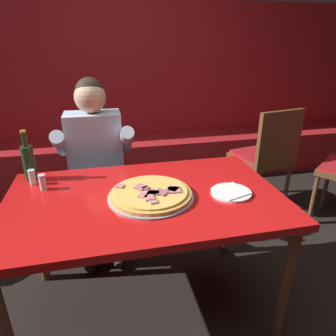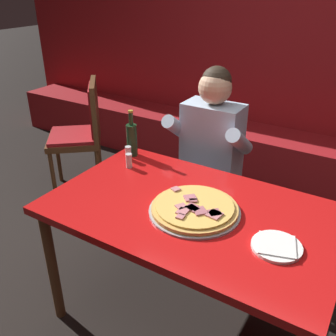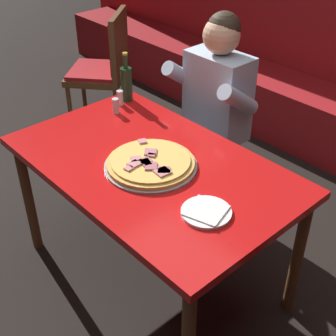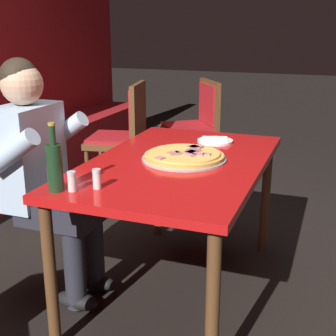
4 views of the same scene
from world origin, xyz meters
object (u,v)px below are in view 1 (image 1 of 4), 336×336
object	(u,v)px
pizza	(151,194)
shaker_oregano	(43,183)
plate_white_paper	(231,192)
diner_seated_blue_shirt	(96,163)
dining_chair_near_left	(267,153)
shaker_black_pepper	(32,178)
main_dining_table	(145,209)
beer_bottle	(29,162)

from	to	relation	value
pizza	shaker_oregano	bearing A→B (deg)	159.00
plate_white_paper	diner_seated_blue_shirt	world-z (taller)	diner_seated_blue_shirt
diner_seated_blue_shirt	dining_chair_near_left	size ratio (longest dim) A/B	1.31
pizza	shaker_black_pepper	size ratio (longest dim) A/B	5.10
dining_chair_near_left	main_dining_table	bearing A→B (deg)	-143.92
pizza	main_dining_table	bearing A→B (deg)	137.11
main_dining_table	diner_seated_blue_shirt	distance (m)	0.70
plate_white_paper	beer_bottle	size ratio (longest dim) A/B	0.72
main_dining_table	pizza	size ratio (longest dim) A/B	3.22
shaker_black_pepper	diner_seated_blue_shirt	distance (m)	0.52
pizza	beer_bottle	bearing A→B (deg)	150.49
pizza	shaker_black_pepper	distance (m)	0.68
beer_bottle	dining_chair_near_left	world-z (taller)	beer_bottle
beer_bottle	diner_seated_blue_shirt	xyz separation A→B (m)	(0.36, 0.32, -0.16)
diner_seated_blue_shirt	shaker_black_pepper	bearing A→B (deg)	-131.37
beer_bottle	shaker_oregano	size ratio (longest dim) A/B	3.40
shaker_black_pepper	diner_seated_blue_shirt	size ratio (longest dim) A/B	0.07
main_dining_table	beer_bottle	size ratio (longest dim) A/B	4.83
beer_bottle	shaker_oregano	bearing A→B (deg)	-60.08
shaker_black_pepper	main_dining_table	bearing A→B (deg)	-24.44
shaker_oregano	diner_seated_blue_shirt	xyz separation A→B (m)	(0.27, 0.46, -0.09)
main_dining_table	dining_chair_near_left	size ratio (longest dim) A/B	1.45
pizza	shaker_oregano	xyz separation A→B (m)	(-0.55, 0.21, 0.02)
pizza	shaker_oregano	size ratio (longest dim) A/B	5.10
main_dining_table	shaker_oregano	xyz separation A→B (m)	(-0.52, 0.18, 0.12)
main_dining_table	beer_bottle	xyz separation A→B (m)	(-0.60, 0.33, 0.19)
shaker_black_pepper	diner_seated_blue_shirt	world-z (taller)	diner_seated_blue_shirt
plate_white_paper	pizza	bearing A→B (deg)	172.40
main_dining_table	beer_bottle	bearing A→B (deg)	151.21
main_dining_table	diner_seated_blue_shirt	xyz separation A→B (m)	(-0.25, 0.65, 0.03)
pizza	beer_bottle	size ratio (longest dim) A/B	1.50
main_dining_table	plate_white_paper	world-z (taller)	plate_white_paper
main_dining_table	pizza	distance (m)	0.10
main_dining_table	shaker_black_pepper	distance (m)	0.65
dining_chair_near_left	diner_seated_blue_shirt	bearing A→B (deg)	-170.53
plate_white_paper	dining_chair_near_left	size ratio (longest dim) A/B	0.22
shaker_black_pepper	dining_chair_near_left	xyz separation A→B (m)	(1.82, 0.63, -0.22)
pizza	dining_chair_near_left	distance (m)	1.53
plate_white_paper	dining_chair_near_left	distance (m)	1.27
pizza	beer_bottle	xyz separation A→B (m)	(-0.63, 0.36, 0.09)
shaker_oregano	dining_chair_near_left	distance (m)	1.90
diner_seated_blue_shirt	plate_white_paper	bearing A→B (deg)	-46.63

